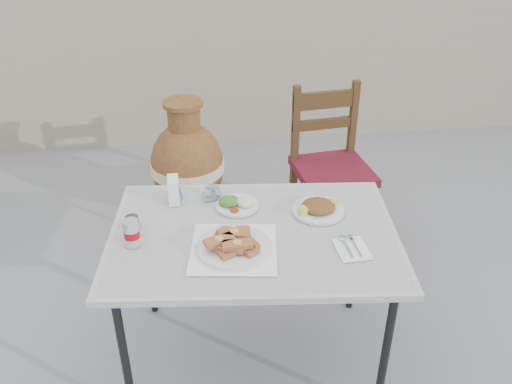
{
  "coord_description": "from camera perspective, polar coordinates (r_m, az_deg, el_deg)",
  "views": [
    {
      "loc": [
        -0.12,
        -1.79,
        1.98
      ],
      "look_at": [
        0.11,
        0.06,
        0.87
      ],
      "focal_mm": 38.0,
      "sensor_mm": 36.0,
      "label": 1
    }
  ],
  "objects": [
    {
      "name": "salad_rice_plate",
      "position": [
        2.36,
        -2.05,
        -1.18
      ],
      "size": [
        0.19,
        0.19,
        0.05
      ],
      "color": "silver",
      "rests_on": "cafe_table"
    },
    {
      "name": "condiment_caddy",
      "position": [
        2.43,
        -4.6,
        -0.11
      ],
      "size": [
        0.1,
        0.08,
        0.06
      ],
      "rotation": [
        0.0,
        0.0,
        0.16
      ],
      "color": "silver",
      "rests_on": "cafe_table"
    },
    {
      "name": "napkin_holder",
      "position": [
        2.41,
        -8.67,
        0.22
      ],
      "size": [
        0.06,
        0.1,
        0.11
      ],
      "rotation": [
        0.0,
        0.0,
        0.03
      ],
      "color": "white",
      "rests_on": "cafe_table"
    },
    {
      "name": "soda_can",
      "position": [
        2.16,
        -12.96,
        -4.2
      ],
      "size": [
        0.06,
        0.06,
        0.11
      ],
      "color": "white",
      "rests_on": "cafe_table"
    },
    {
      "name": "cutlery_napkin",
      "position": [
        2.15,
        9.91,
        -5.7
      ],
      "size": [
        0.13,
        0.17,
        0.01
      ],
      "rotation": [
        0.0,
        0.0,
        0.06
      ],
      "color": "white",
      "rests_on": "cafe_table"
    },
    {
      "name": "salad_chopped_plate",
      "position": [
        2.34,
        6.58,
        -1.66
      ],
      "size": [
        0.23,
        0.23,
        0.05
      ],
      "color": "silver",
      "rests_on": "cafe_table"
    },
    {
      "name": "ground",
      "position": [
        2.67,
        -2.34,
        -17.09
      ],
      "size": [
        80.0,
        80.0,
        0.0
      ],
      "primitive_type": "plane",
      "color": "slate",
      "rests_on": "ground"
    },
    {
      "name": "chair",
      "position": [
        3.21,
        7.84,
        2.78
      ],
      "size": [
        0.46,
        0.46,
        0.94
      ],
      "rotation": [
        0.0,
        0.0,
        0.12
      ],
      "color": "#32210D",
      "rests_on": "ground"
    },
    {
      "name": "cola_glass",
      "position": [
        2.27,
        -12.93,
        -2.85
      ],
      "size": [
        0.06,
        0.06,
        0.09
      ],
      "color": "white",
      "rests_on": "cafe_table"
    },
    {
      "name": "terracotta_urn",
      "position": [
        3.44,
        -7.23,
        2.71
      ],
      "size": [
        0.46,
        0.46,
        0.81
      ],
      "color": "brown",
      "rests_on": "ground"
    },
    {
      "name": "pide_plate",
      "position": [
        2.1,
        -2.38,
        -5.33
      ],
      "size": [
        0.37,
        0.37,
        0.07
      ],
      "rotation": [
        0.0,
        0.0,
        -0.13
      ],
      "color": "white",
      "rests_on": "cafe_table"
    },
    {
      "name": "back_wall",
      "position": [
        4.51,
        -5.36,
        12.85
      ],
      "size": [
        6.0,
        0.25,
        1.2
      ],
      "primitive_type": "cube",
      "color": "gray",
      "rests_on": "ground"
    },
    {
      "name": "cafe_table",
      "position": [
        2.24,
        -0.25,
        -5.25
      ],
      "size": [
        1.24,
        0.9,
        0.71
      ],
      "rotation": [
        0.0,
        0.0,
        -0.09
      ],
      "color": "black",
      "rests_on": "ground"
    }
  ]
}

